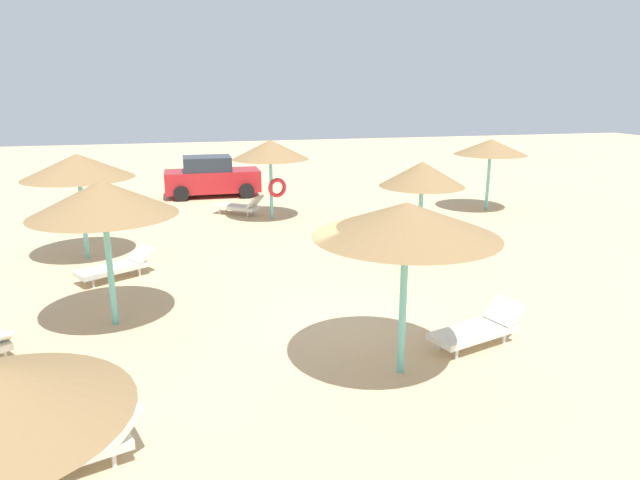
{
  "coord_description": "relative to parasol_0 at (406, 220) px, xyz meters",
  "views": [
    {
      "loc": [
        -3.02,
        -9.21,
        4.65
      ],
      "look_at": [
        0.0,
        3.0,
        1.2
      ],
      "focal_mm": 31.71,
      "sensor_mm": 36.0,
      "label": 1
    }
  ],
  "objects": [
    {
      "name": "ground_plane",
      "position": [
        -0.35,
        1.21,
        -2.62
      ],
      "size": [
        80.0,
        80.0,
        0.0
      ],
      "primitive_type": "plane",
      "color": "#D1B284"
    },
    {
      "name": "parasol_0",
      "position": [
        0.0,
        0.0,
        0.0
      ],
      "size": [
        2.98,
        2.98,
        2.91
      ],
      "color": "#6BC6BC",
      "rests_on": "ground"
    },
    {
      "name": "parasol_1",
      "position": [
        -6.04,
        8.16,
        -0.06
      ],
      "size": [
        2.92,
        2.92,
        2.9
      ],
      "color": "#6BC6BC",
      "rests_on": "ground"
    },
    {
      "name": "parasol_3",
      "position": [
        -0.29,
        11.71,
        -0.17
      ],
      "size": [
        2.71,
        2.71,
        2.82
      ],
      "color": "#6BC6BC",
      "rests_on": "ground"
    },
    {
      "name": "parasol_4",
      "position": [
        -4.85,
        3.23,
        -0.04
      ],
      "size": [
        2.8,
        2.8,
        2.92
      ],
      "color": "#6BC6BC",
      "rests_on": "ground"
    },
    {
      "name": "parasol_6",
      "position": [
        8.01,
        11.24,
        -0.22
      ],
      "size": [
        2.72,
        2.72,
        2.7
      ],
      "color": "#6BC6BC",
      "rests_on": "ground"
    },
    {
      "name": "parasol_7",
      "position": [
        2.89,
        5.92,
        -0.27
      ],
      "size": [
        2.3,
        2.3,
        2.7
      ],
      "color": "#6BC6BC",
      "rests_on": "ground"
    },
    {
      "name": "lounger_0",
      "position": [
        1.78,
        0.62,
        -2.3
      ],
      "size": [
        1.99,
        1.17,
        0.73
      ],
      "color": "silver",
      "rests_on": "ground"
    },
    {
      "name": "lounger_1",
      "position": [
        -5.05,
        6.16,
        -2.31
      ],
      "size": [
        1.96,
        1.55,
        0.67
      ],
      "color": "silver",
      "rests_on": "ground"
    },
    {
      "name": "lounger_2",
      "position": [
        -4.92,
        -1.37,
        -2.3
      ],
      "size": [
        1.98,
        1.19,
        0.77
      ],
      "color": "silver",
      "rests_on": "ground"
    },
    {
      "name": "lounger_3",
      "position": [
        -1.34,
        12.61,
        -2.3
      ],
      "size": [
        1.86,
        1.65,
        0.78
      ],
      "color": "silver",
      "rests_on": "ground"
    },
    {
      "name": "bench_0",
      "position": [
        -5.71,
        14.69,
        -2.27
      ],
      "size": [
        1.51,
        0.45,
        0.49
      ],
      "color": "brown",
      "rests_on": "ground"
    },
    {
      "name": "parked_car",
      "position": [
        -2.12,
        16.61,
        -1.8
      ],
      "size": [
        4.0,
        1.98,
        1.72
      ],
      "color": "#B21E23",
      "rests_on": "ground"
    }
  ]
}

